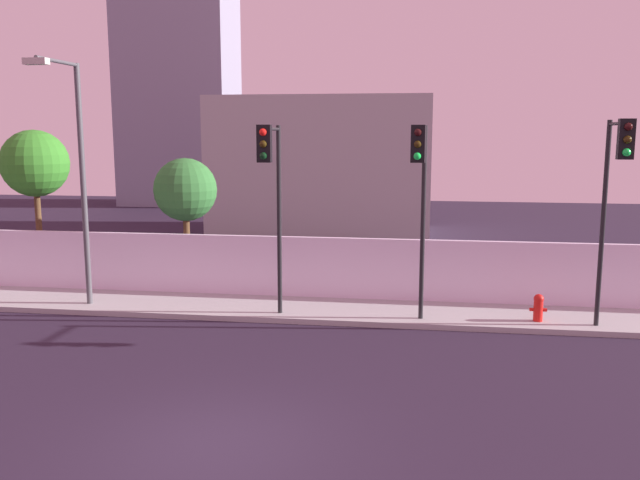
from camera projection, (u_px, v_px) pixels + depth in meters
name	position (u px, v px, depth m)	size (l,w,h in m)	color
ground_plane	(213.00, 447.00, 10.71)	(80.00, 80.00, 0.00)	#261B2C
sidewalk	(301.00, 310.00, 18.70)	(36.00, 2.40, 0.15)	#A5A5A5
perimeter_wall	(308.00, 267.00, 19.81)	(36.00, 0.18, 1.80)	silver
traffic_light_left	(614.00, 180.00, 15.57)	(0.34, 1.78, 5.17)	black
traffic_light_center	(421.00, 182.00, 16.48)	(0.41, 1.28, 5.05)	black
traffic_light_right	(272.00, 180.00, 16.75)	(0.34, 1.78, 5.05)	black
street_lamp_curbside	(77.00, 164.00, 18.19)	(0.60, 2.17, 6.73)	#4C4C51
fire_hydrant	(538.00, 307.00, 17.26)	(0.44, 0.26, 0.72)	red
roadside_tree_leftmost	(35.00, 164.00, 21.94)	(2.21, 2.21, 5.11)	brown
roadside_tree_midleft	(185.00, 190.00, 21.33)	(2.03, 2.03, 4.21)	brown
low_building_distant	(323.00, 166.00, 33.33)	(10.65, 6.00, 6.73)	#ABABAB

